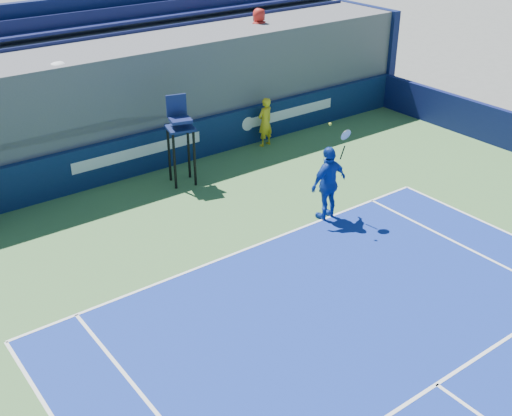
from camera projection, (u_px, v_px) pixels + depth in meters
ball_person at (265, 122)px, 20.00m from camera, size 0.62×0.46×1.56m
back_hoarding at (138, 155)px, 18.16m from camera, size 20.40×0.21×1.20m
umpire_chair at (180, 131)px, 17.23m from camera, size 0.86×0.86×2.48m
tennis_player at (329, 183)px, 15.67m from camera, size 1.14×0.53×2.57m
stadium_seating at (101, 95)px, 19.03m from camera, size 21.00×4.05×4.40m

